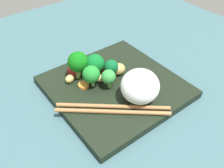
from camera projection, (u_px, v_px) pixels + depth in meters
The scene contains 19 objects.
ground_plane at pixel (115, 93), 59.13cm from camera, with size 110.00×110.00×2.00cm, color #395A61.
square_plate at pixel (115, 87), 57.89cm from camera, with size 28.35×28.35×1.79cm, color black.
rice_mound at pixel (140, 86), 51.32cm from camera, with size 8.52×8.23×7.09cm, color white.
broccoli_floret_0 at pixel (95, 64), 57.20cm from camera, with size 4.58×4.58×6.05cm.
broccoli_floret_1 at pixel (109, 78), 54.37cm from camera, with size 3.34×3.34×4.75cm.
broccoli_floret_2 at pixel (78, 62), 56.56cm from camera, with size 4.92×4.92×6.91cm.
broccoli_floret_3 at pixel (91, 75), 54.43cm from camera, with size 4.03×4.03×5.60cm.
broccoli_floret_4 at pixel (111, 67), 57.33cm from camera, with size 3.49×3.49×4.87cm.
carrot_slice_0 at pixel (84, 85), 56.47cm from camera, with size 2.51×2.51×0.68cm, color orange.
carrot_slice_1 at pixel (110, 66), 62.13cm from camera, with size 2.69×2.69×0.68cm, color orange.
carrot_slice_2 at pixel (95, 65), 62.47cm from camera, with size 2.01×2.01×0.48cm, color orange.
pepper_chunk_0 at pixel (76, 70), 60.22cm from camera, with size 3.14×3.07×1.57cm, color red.
pepper_chunk_1 at pixel (97, 68), 60.45cm from camera, with size 2.94×3.05×1.88cm, color red.
pepper_chunk_2 at pixel (86, 70), 59.96cm from camera, with size 2.60×2.19×1.63cm, color red.
chicken_piece_0 at pixel (100, 78), 57.62cm from camera, with size 2.68×1.93×1.66cm, color tan.
chicken_piece_1 at pixel (80, 61), 61.84cm from camera, with size 3.97×2.88×2.90cm, color #BD8845.
chicken_piece_2 at pixel (70, 79), 57.28cm from camera, with size 2.40×1.82×1.87cm, color tan.
chicken_piece_3 at pixel (118, 69), 59.41cm from camera, with size 3.60×3.06×2.75cm, color tan.
chopstick_pair at pixel (113, 109), 50.61cm from camera, with size 17.03×19.76×0.86cm.
Camera 1 is at (-34.10, 26.92, 39.16)cm, focal length 39.29 mm.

